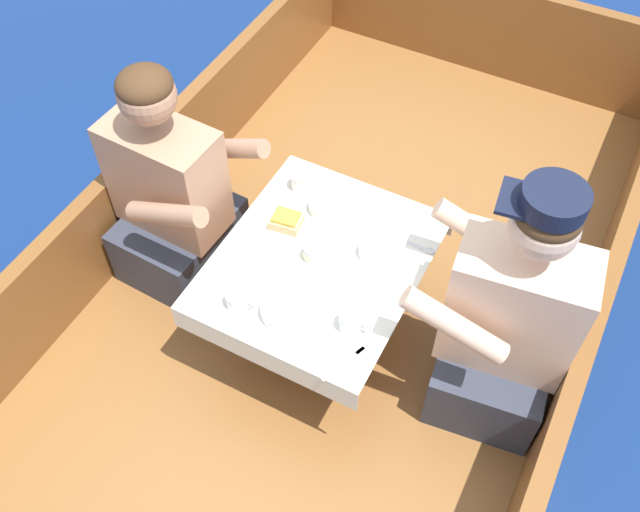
{
  "coord_description": "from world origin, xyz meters",
  "views": [
    {
      "loc": [
        0.68,
        -1.38,
        2.54
      ],
      "look_at": [
        0.0,
        -0.09,
        0.68
      ],
      "focal_mm": 40.0,
      "sensor_mm": 36.0,
      "label": 1
    }
  ],
  "objects_px": {
    "person_port": "(172,198)",
    "coffee_cup_center": "(238,299)",
    "sandwich": "(286,221)",
    "coffee_cup_port": "(351,321)",
    "person_starboard": "(505,324)",
    "coffee_cup_starboard": "(301,181)",
    "tin_can": "(313,252)"
  },
  "relations": [
    {
      "from": "person_port",
      "to": "coffee_cup_center",
      "type": "xyz_separation_m",
      "value": [
        0.48,
        -0.31,
        0.08
      ]
    },
    {
      "from": "sandwich",
      "to": "coffee_cup_center",
      "type": "distance_m",
      "value": 0.35
    },
    {
      "from": "coffee_cup_port",
      "to": "coffee_cup_center",
      "type": "relative_size",
      "value": 0.98
    },
    {
      "from": "person_starboard",
      "to": "coffee_cup_port",
      "type": "height_order",
      "value": "person_starboard"
    },
    {
      "from": "sandwich",
      "to": "coffee_cup_starboard",
      "type": "bearing_deg",
      "value": 103.25
    },
    {
      "from": "sandwich",
      "to": "tin_can",
      "type": "distance_m",
      "value": 0.16
    },
    {
      "from": "tin_can",
      "to": "person_port",
      "type": "bearing_deg",
      "value": 176.53
    },
    {
      "from": "person_port",
      "to": "coffee_cup_port",
      "type": "relative_size",
      "value": 9.27
    },
    {
      "from": "person_starboard",
      "to": "tin_can",
      "type": "height_order",
      "value": "person_starboard"
    },
    {
      "from": "coffee_cup_starboard",
      "to": "coffee_cup_center",
      "type": "relative_size",
      "value": 0.94
    },
    {
      "from": "coffee_cup_port",
      "to": "sandwich",
      "type": "bearing_deg",
      "value": 144.95
    },
    {
      "from": "coffee_cup_port",
      "to": "tin_can",
      "type": "bearing_deg",
      "value": 141.2
    },
    {
      "from": "person_starboard",
      "to": "tin_can",
      "type": "xyz_separation_m",
      "value": [
        -0.66,
        -0.06,
        0.05
      ]
    },
    {
      "from": "coffee_cup_port",
      "to": "person_starboard",
      "type": "bearing_deg",
      "value": 30.46
    },
    {
      "from": "coffee_cup_center",
      "to": "tin_can",
      "type": "distance_m",
      "value": 0.3
    },
    {
      "from": "coffee_cup_port",
      "to": "tin_can",
      "type": "relative_size",
      "value": 1.51
    },
    {
      "from": "person_port",
      "to": "tin_can",
      "type": "bearing_deg",
      "value": -0.73
    },
    {
      "from": "person_port",
      "to": "sandwich",
      "type": "bearing_deg",
      "value": 7.75
    },
    {
      "from": "person_port",
      "to": "coffee_cup_port",
      "type": "xyz_separation_m",
      "value": [
        0.84,
        -0.22,
        0.08
      ]
    },
    {
      "from": "person_port",
      "to": "coffee_cup_starboard",
      "type": "xyz_separation_m",
      "value": [
        0.42,
        0.23,
        0.08
      ]
    },
    {
      "from": "person_port",
      "to": "tin_can",
      "type": "xyz_separation_m",
      "value": [
        0.6,
        -0.04,
        0.07
      ]
    },
    {
      "from": "coffee_cup_starboard",
      "to": "tin_can",
      "type": "height_order",
      "value": "coffee_cup_starboard"
    },
    {
      "from": "coffee_cup_center",
      "to": "tin_can",
      "type": "height_order",
      "value": "same"
    },
    {
      "from": "person_starboard",
      "to": "tin_can",
      "type": "distance_m",
      "value": 0.66
    },
    {
      "from": "person_port",
      "to": "sandwich",
      "type": "relative_size",
      "value": 8.21
    },
    {
      "from": "sandwich",
      "to": "person_port",
      "type": "bearing_deg",
      "value": -175.0
    },
    {
      "from": "person_starboard",
      "to": "coffee_cup_center",
      "type": "bearing_deg",
      "value": 16.23
    },
    {
      "from": "sandwich",
      "to": "coffee_cup_port",
      "type": "xyz_separation_m",
      "value": [
        0.38,
        -0.27,
        0.0
      ]
    },
    {
      "from": "coffee_cup_port",
      "to": "coffee_cup_starboard",
      "type": "relative_size",
      "value": 1.05
    },
    {
      "from": "coffee_cup_center",
      "to": "tin_can",
      "type": "bearing_deg",
      "value": 66.5
    },
    {
      "from": "coffee_cup_center",
      "to": "person_port",
      "type": "bearing_deg",
      "value": 147.06
    },
    {
      "from": "coffee_cup_port",
      "to": "coffee_cup_center",
      "type": "distance_m",
      "value": 0.37
    }
  ]
}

